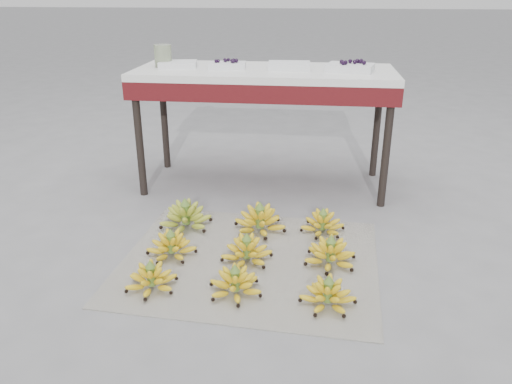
# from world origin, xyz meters

# --- Properties ---
(ground) EXTENTS (60.00, 60.00, 0.00)m
(ground) POSITION_xyz_m (0.00, 0.00, 0.00)
(ground) COLOR slate
(ground) RESTS_ON ground
(newspaper_mat) EXTENTS (1.31, 1.12, 0.01)m
(newspaper_mat) POSITION_xyz_m (0.03, -0.05, 0.00)
(newspaper_mat) COLOR silver
(newspaper_mat) RESTS_ON ground
(bunch_front_left) EXTENTS (0.29, 0.29, 0.14)m
(bunch_front_left) POSITION_xyz_m (-0.37, -0.35, 0.06)
(bunch_front_left) COLOR yellow
(bunch_front_left) RESTS_ON newspaper_mat
(bunch_front_center) EXTENTS (0.31, 0.31, 0.15)m
(bunch_front_center) POSITION_xyz_m (0.01, -0.35, 0.06)
(bunch_front_center) COLOR yellow
(bunch_front_center) RESTS_ON newspaper_mat
(bunch_front_right) EXTENTS (0.26, 0.26, 0.15)m
(bunch_front_right) POSITION_xyz_m (0.41, -0.38, 0.06)
(bunch_front_right) COLOR yellow
(bunch_front_right) RESTS_ON newspaper_mat
(bunch_mid_left) EXTENTS (0.30, 0.30, 0.15)m
(bunch_mid_left) POSITION_xyz_m (-0.37, -0.05, 0.06)
(bunch_mid_left) COLOR yellow
(bunch_mid_left) RESTS_ON newspaper_mat
(bunch_mid_center) EXTENTS (0.29, 0.29, 0.15)m
(bunch_mid_center) POSITION_xyz_m (0.02, -0.06, 0.06)
(bunch_mid_center) COLOR yellow
(bunch_mid_center) RESTS_ON newspaper_mat
(bunch_mid_right) EXTENTS (0.32, 0.32, 0.16)m
(bunch_mid_right) POSITION_xyz_m (0.43, -0.04, 0.06)
(bunch_mid_right) COLOR yellow
(bunch_mid_right) RESTS_ON newspaper_mat
(bunch_back_left) EXTENTS (0.36, 0.36, 0.18)m
(bunch_back_left) POSITION_xyz_m (-0.37, 0.27, 0.07)
(bunch_back_left) COLOR olive
(bunch_back_left) RESTS_ON newspaper_mat
(bunch_back_center) EXTENTS (0.38, 0.38, 0.18)m
(bunch_back_center) POSITION_xyz_m (0.05, 0.28, 0.07)
(bunch_back_center) COLOR yellow
(bunch_back_center) RESTS_ON newspaper_mat
(bunch_back_right) EXTENTS (0.24, 0.24, 0.15)m
(bunch_back_right) POSITION_xyz_m (0.39, 0.30, 0.06)
(bunch_back_right) COLOR yellow
(bunch_back_right) RESTS_ON newspaper_mat
(vendor_table) EXTENTS (1.64, 0.65, 0.79)m
(vendor_table) POSITION_xyz_m (-0.01, 0.99, 0.70)
(vendor_table) COLOR black
(vendor_table) RESTS_ON ground
(tray_far_left) EXTENTS (0.26, 0.21, 0.04)m
(tray_far_left) POSITION_xyz_m (-0.57, 0.99, 0.80)
(tray_far_left) COLOR silver
(tray_far_left) RESTS_ON vendor_table
(tray_left) EXTENTS (0.24, 0.18, 0.06)m
(tray_left) POSITION_xyz_m (-0.24, 0.99, 0.81)
(tray_left) COLOR silver
(tray_left) RESTS_ON vendor_table
(tray_right) EXTENTS (0.27, 0.20, 0.04)m
(tray_right) POSITION_xyz_m (0.15, 1.00, 0.81)
(tray_right) COLOR silver
(tray_right) RESTS_ON vendor_table
(tray_far_right) EXTENTS (0.31, 0.26, 0.07)m
(tray_far_right) POSITION_xyz_m (0.52, 0.96, 0.81)
(tray_far_right) COLOR silver
(tray_far_right) RESTS_ON vendor_table
(glass_jar) EXTENTS (0.12, 0.12, 0.14)m
(glass_jar) POSITION_xyz_m (-0.66, 1.00, 0.86)
(glass_jar) COLOR beige
(glass_jar) RESTS_ON vendor_table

